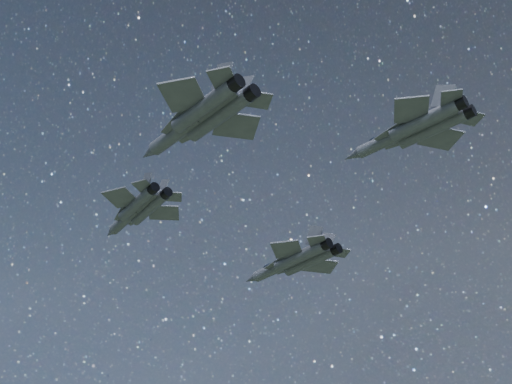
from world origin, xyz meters
The scene contains 4 objects.
jet_lead centered at (-10.94, -2.42, 151.96)m, with size 16.07×10.66×4.10m.
jet_left centered at (2.42, 15.67, 148.58)m, with size 17.66×12.11×4.43m.
jet_right centered at (5.77, -11.23, 154.02)m, with size 20.14×13.72×5.06m.
jet_slot centered at (25.49, 3.45, 153.65)m, with size 17.48×12.17×4.40m.
Camera 1 is at (44.58, -60.49, 102.58)m, focal length 50.00 mm.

